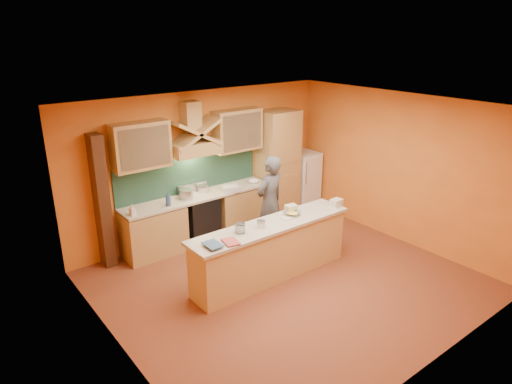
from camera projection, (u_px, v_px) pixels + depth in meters
floor at (287, 282)px, 7.38m from camera, size 5.50×5.00×0.01m
ceiling at (292, 108)px, 6.42m from camera, size 5.50×5.00×0.01m
wall_back at (203, 164)px, 8.76m from camera, size 5.50×0.02×2.80m
wall_front at (440, 265)px, 5.05m from camera, size 5.50×0.02×2.80m
wall_left at (114, 253)px, 5.31m from camera, size 0.02×5.00×2.80m
wall_right at (400, 168)px, 8.49m from camera, size 0.02×5.00×2.80m
base_cabinet_left at (154, 232)px, 8.14m from camera, size 1.10×0.60×0.86m
base_cabinet_right at (240, 208)px, 9.24m from camera, size 1.10×0.60×0.86m
counter_top at (198, 196)px, 8.53m from camera, size 3.00×0.62×0.04m
stove at (199, 218)px, 8.68m from camera, size 0.60×0.58×0.90m
backsplash at (190, 175)px, 8.62m from camera, size 3.00×0.03×0.70m
range_hood at (195, 148)px, 8.25m from camera, size 0.92×0.50×0.24m
hood_chimney at (190, 115)px, 8.13m from camera, size 0.30×0.30×0.50m
upper_cabinet_left at (141, 146)px, 7.67m from camera, size 1.00×0.35×0.80m
upper_cabinet_right at (237, 130)px, 8.83m from camera, size 1.00×0.35×0.80m
pantry_column at (278, 165)px, 9.57m from camera, size 0.80×0.60×2.30m
fridge at (303, 181)px, 10.18m from camera, size 0.58×0.60×1.30m
trim_column_left at (102, 202)px, 7.54m from camera, size 0.20×0.30×2.30m
island_body at (271, 252)px, 7.39m from camera, size 2.80×0.55×0.88m
island_top at (271, 225)px, 7.23m from camera, size 2.90×0.62×0.05m
person at (270, 202)px, 8.31m from camera, size 0.69×0.51×1.74m
pot_large at (187, 195)px, 8.35m from camera, size 0.33×0.33×0.18m
pot_small at (203, 190)px, 8.66m from camera, size 0.25×0.25×0.14m
soap_bottle_a at (132, 210)px, 7.58m from camera, size 0.10×0.10×0.19m
soap_bottle_b at (168, 199)px, 7.98m from camera, size 0.14×0.14×0.26m
bowl_back at (254, 182)px, 9.16m from camera, size 0.25×0.25×0.06m
dish_rack at (230, 189)px, 8.70m from camera, size 0.35×0.31×0.11m
book_lower at (224, 243)px, 6.53m from camera, size 0.25×0.31×0.03m
book_upper at (206, 247)px, 6.39m from camera, size 0.22×0.30×0.02m
jar_large at (241, 228)px, 6.87m from camera, size 0.15×0.15×0.16m
jar_small at (239, 229)px, 6.88m from camera, size 0.14×0.14×0.14m
kitchen_scale at (261, 225)px, 7.08m from camera, size 0.14×0.14×0.09m
mixing_bowl at (292, 213)px, 7.54m from camera, size 0.33×0.33×0.06m
cloth at (288, 218)px, 7.44m from camera, size 0.24×0.19×0.02m
grocery_bag_a at (291, 208)px, 7.67m from camera, size 0.21×0.18×0.12m
grocery_bag_b at (336, 203)px, 7.92m from camera, size 0.21×0.17×0.12m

